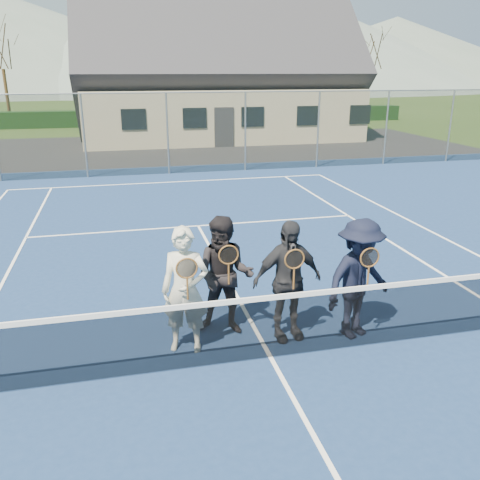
% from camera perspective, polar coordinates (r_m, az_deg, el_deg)
% --- Properties ---
extents(ground, '(220.00, 220.00, 0.00)m').
position_cam_1_polar(ground, '(26.19, -9.42, 10.00)').
color(ground, '#2A4117').
rests_on(ground, ground).
extents(court_surface, '(30.00, 30.00, 0.02)m').
position_cam_1_polar(court_surface, '(7.20, 3.46, -13.12)').
color(court_surface, navy).
rests_on(court_surface, ground).
extents(tarmac_carpark, '(40.00, 12.00, 0.01)m').
position_cam_1_polar(tarmac_carpark, '(26.21, -18.28, 9.35)').
color(tarmac_carpark, black).
rests_on(tarmac_carpark, ground).
extents(hedge_row, '(40.00, 1.20, 1.10)m').
position_cam_1_polar(hedge_row, '(38.03, -10.92, 13.35)').
color(hedge_row, black).
rests_on(hedge_row, ground).
extents(hill_centre, '(120.00, 120.00, 22.00)m').
position_cam_1_polar(hill_centre, '(103.44, -1.31, 22.55)').
color(hill_centre, slate).
rests_on(hill_centre, ground).
extents(hill_east, '(90.00, 90.00, 14.00)m').
position_cam_1_polar(hill_east, '(115.80, 16.96, 19.40)').
color(hill_east, '#526358').
rests_on(hill_east, ground).
extents(court_markings, '(11.03, 23.83, 0.01)m').
position_cam_1_polar(court_markings, '(7.19, 3.46, -13.02)').
color(court_markings, white).
rests_on(court_markings, court_surface).
extents(tennis_net, '(11.68, 0.08, 1.10)m').
position_cam_1_polar(tennis_net, '(6.94, 3.54, -9.40)').
color(tennis_net, slate).
rests_on(tennis_net, ground).
extents(perimeter_fence, '(30.07, 0.07, 3.02)m').
position_cam_1_polar(perimeter_fence, '(19.57, -8.14, 11.74)').
color(perimeter_fence, slate).
rests_on(perimeter_fence, ground).
extents(clubhouse, '(15.60, 8.20, 7.70)m').
position_cam_1_polar(clubhouse, '(30.41, -2.51, 18.92)').
color(clubhouse, beige).
rests_on(clubhouse, ground).
extents(tree_c, '(3.20, 3.20, 7.77)m').
position_cam_1_polar(tree_c, '(39.09, -8.36, 21.32)').
color(tree_c, '#341E12').
rests_on(tree_c, ground).
extents(tree_d, '(3.20, 3.20, 7.77)m').
position_cam_1_polar(tree_d, '(41.29, 6.62, 21.23)').
color(tree_d, '#392614').
rests_on(tree_d, ground).
extents(tree_e, '(3.20, 3.20, 7.77)m').
position_cam_1_polar(tree_e, '(43.66, 14.56, 20.64)').
color(tree_e, '#322112').
rests_on(tree_e, ground).
extents(player_a, '(0.75, 0.61, 1.80)m').
position_cam_1_polar(player_a, '(7.02, -6.18, -5.64)').
color(player_a, beige).
rests_on(player_a, court_surface).
extents(player_b, '(1.06, 0.95, 1.80)m').
position_cam_1_polar(player_b, '(7.45, -1.71, -4.08)').
color(player_b, black).
rests_on(player_b, court_surface).
extents(player_c, '(1.10, 0.56, 1.80)m').
position_cam_1_polar(player_c, '(7.32, 5.33, -4.57)').
color(player_c, '#232428').
rests_on(player_c, court_surface).
extents(player_d, '(1.32, 1.04, 1.80)m').
position_cam_1_polar(player_d, '(7.54, 13.17, -4.29)').
color(player_d, black).
rests_on(player_d, court_surface).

